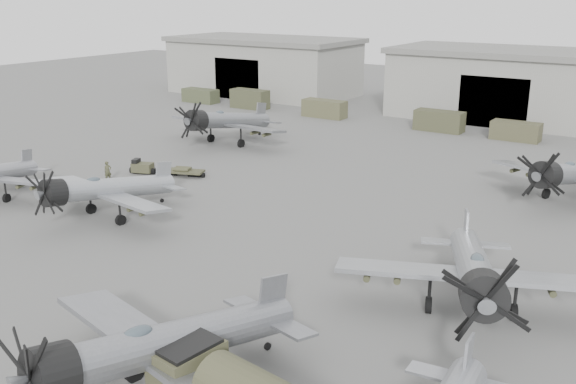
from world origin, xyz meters
name	(u,v)px	position (x,y,z in m)	size (l,w,h in m)	color
ground	(162,313)	(0.00, 0.00, 0.00)	(220.00, 220.00, 0.00)	#595856
hangar_left	(264,66)	(-38.00, 61.96, 4.37)	(29.00, 14.80, 8.70)	gray
hangar_center	(510,84)	(0.00, 61.96, 4.37)	(29.00, 14.80, 8.70)	gray
support_truck_0	(200,96)	(-40.79, 50.00, 0.98)	(5.45, 2.20, 1.96)	#3F442D
support_truck_1	(250,99)	(-31.82, 50.00, 1.29)	(5.37, 2.20, 2.59)	#3C3E28
support_truck_2	(324,109)	(-19.89, 50.00, 1.11)	(5.68, 2.20, 2.22)	#4B4A31
support_truck_3	(439,121)	(-4.51, 50.00, 1.18)	(5.60, 2.20, 2.35)	#3F4029
support_truck_4	(516,131)	(4.19, 50.00, 1.00)	(5.15, 2.20, 2.00)	#46452D
aircraft_near_1	(155,348)	(5.13, -5.48, 2.47)	(13.69, 12.32, 5.44)	gray
aircraft_mid_1	(102,190)	(-13.31, 7.91, 2.21)	(12.21, 10.99, 4.85)	#9CA0A5
aircraft_mid_2	(474,271)	(13.08, 8.21, 2.48)	(13.42, 12.14, 5.46)	#979BA0
aircraft_far_0	(224,121)	(-20.79, 30.81, 2.54)	(13.93, 12.53, 5.58)	gray
aircraft_far_1	(573,175)	(13.59, 29.64, 2.38)	(13.05, 11.74, 5.23)	gray
tug_trailer	(158,169)	(-18.51, 18.54, 0.50)	(6.58, 3.42, 1.32)	#3D3D28
ground_crew	(108,171)	(-20.44, 14.62, 0.88)	(0.64, 0.42, 1.76)	#3F402A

